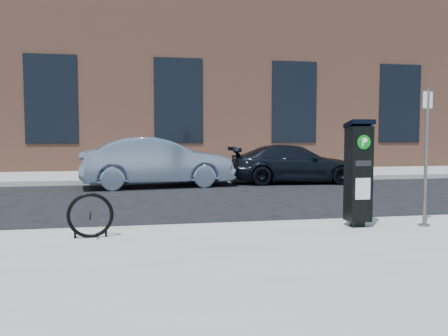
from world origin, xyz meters
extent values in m
plane|color=black|center=(0.00, 0.00, 0.00)|extent=(120.00, 120.00, 0.00)
cube|color=gray|center=(0.00, 14.00, 0.07)|extent=(60.00, 12.00, 0.15)
cube|color=#9E9B93|center=(0.00, -0.02, 0.07)|extent=(60.00, 0.12, 0.16)
cube|color=#9E9B93|center=(0.00, 8.02, 0.07)|extent=(60.00, 0.12, 0.16)
cube|color=#925942|center=(0.00, 17.00, 4.00)|extent=(28.00, 10.00, 8.00)
cube|color=#59544C|center=(0.00, 17.00, 8.10)|extent=(28.00, 10.00, 0.30)
cube|color=black|center=(-5.00, 11.98, 3.00)|extent=(2.00, 0.06, 3.50)
cube|color=black|center=(0.00, 11.98, 3.00)|extent=(2.00, 0.06, 3.50)
cube|color=black|center=(5.00, 11.98, 3.00)|extent=(2.00, 0.06, 3.50)
cube|color=black|center=(10.00, 11.98, 3.00)|extent=(2.00, 0.06, 3.50)
cube|color=black|center=(1.71, -0.65, 0.19)|extent=(0.18, 0.18, 0.09)
cube|color=black|center=(1.71, -0.65, 1.00)|extent=(0.36, 0.32, 1.52)
cube|color=black|center=(1.71, -0.65, 1.80)|extent=(0.40, 0.35, 0.14)
cylinder|color=#085E0F|center=(1.71, -0.81, 1.51)|extent=(0.22, 0.02, 0.22)
cube|color=white|center=(1.71, -0.81, 1.51)|extent=(0.08, 0.01, 0.13)
cube|color=silver|center=(1.71, -0.81, 0.78)|extent=(0.25, 0.01, 0.34)
cube|color=black|center=(1.71, -0.81, 1.18)|extent=(0.27, 0.01, 0.09)
cylinder|color=#4F4946|center=(2.79, -0.82, 0.16)|extent=(0.18, 0.18, 0.03)
cylinder|color=#4F4946|center=(2.79, -0.82, 1.25)|extent=(0.05, 0.05, 2.21)
cube|color=silver|center=(2.79, -0.82, 2.18)|extent=(0.19, 0.07, 0.26)
torus|color=black|center=(-2.45, -0.71, 0.47)|extent=(0.66, 0.10, 0.66)
cylinder|color=black|center=(-2.67, -0.73, 0.21)|extent=(0.03, 0.03, 0.13)
cylinder|color=black|center=(-2.24, -0.70, 0.21)|extent=(0.03, 0.03, 0.13)
imported|color=gray|center=(-1.14, 7.08, 0.77)|extent=(4.81, 2.16, 1.53)
imported|color=black|center=(3.43, 7.40, 0.63)|extent=(4.48, 2.14, 1.26)
camera|label=1|loc=(-1.82, -7.68, 1.64)|focal=38.00mm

